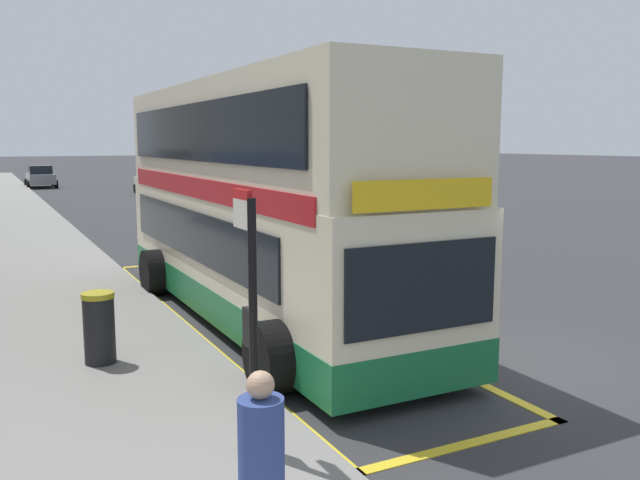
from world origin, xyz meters
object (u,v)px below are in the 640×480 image
at_px(parked_car_black_far, 297,203).
at_px(pedestrian_waiting_near_sign, 261,467).
at_px(parked_car_grey_across, 41,177).
at_px(parked_car_white_ahead, 155,182).
at_px(bus_stop_sign, 250,301).
at_px(litter_bin, 99,328).
at_px(double_decker_bus, 260,210).

height_order(parked_car_black_far, pedestrian_waiting_near_sign, pedestrian_waiting_near_sign).
bearing_deg(parked_car_grey_across, parked_car_white_ahead, -59.80).
distance_m(parked_car_white_ahead, parked_car_black_far, 18.26).
xyz_separation_m(bus_stop_sign, pedestrian_waiting_near_sign, (-0.69, -1.97, -0.74)).
relative_size(bus_stop_sign, pedestrian_waiting_near_sign, 1.72).
xyz_separation_m(parked_car_black_far, litter_bin, (-10.32, -15.21, -0.13)).
relative_size(parked_car_black_far, parked_car_grey_across, 1.00).
distance_m(double_decker_bus, parked_car_white_ahead, 32.10).
distance_m(pedestrian_waiting_near_sign, litter_bin, 5.58).
distance_m(parked_car_black_far, parked_car_grey_across, 29.16).
bearing_deg(bus_stop_sign, parked_car_white_ahead, 78.19).
bearing_deg(double_decker_bus, parked_car_white_ahead, 80.24).
height_order(parked_car_black_far, parked_car_grey_across, same).
relative_size(parked_car_black_far, litter_bin, 4.01).
relative_size(parked_car_black_far, pedestrian_waiting_near_sign, 2.66).
height_order(double_decker_bus, litter_bin, double_decker_bus).
bearing_deg(pedestrian_waiting_near_sign, parked_car_grey_across, 87.20).
bearing_deg(parked_car_white_ahead, pedestrian_waiting_near_sign, -104.68).
bearing_deg(litter_bin, parked_car_black_far, 55.83).
bearing_deg(parked_car_black_far, litter_bin, -126.63).
relative_size(parked_car_white_ahead, parked_car_grey_across, 1.00).
bearing_deg(parked_car_grey_across, pedestrian_waiting_near_sign, -93.78).
distance_m(bus_stop_sign, parked_car_black_far, 21.03).
distance_m(double_decker_bus, parked_car_black_far, 15.23).
bearing_deg(double_decker_bus, pedestrian_waiting_near_sign, -112.10).
bearing_deg(parked_car_black_far, double_decker_bus, -120.23).
distance_m(parked_car_white_ahead, parked_car_grey_across, 11.64).
relative_size(parked_car_white_ahead, pedestrian_waiting_near_sign, 2.66).
height_order(double_decker_bus, parked_car_black_far, double_decker_bus).
bearing_deg(parked_car_grey_across, parked_car_black_far, -75.76).
height_order(parked_car_white_ahead, litter_bin, parked_car_white_ahead).
bearing_deg(bus_stop_sign, double_decker_bus, 66.89).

